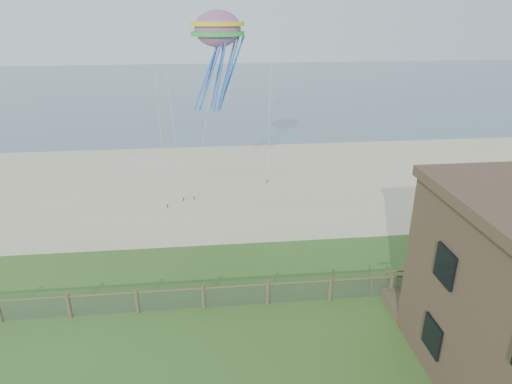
% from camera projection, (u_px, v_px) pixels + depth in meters
% --- Properties ---
extents(sand_beach, '(72.00, 20.00, 0.02)m').
position_uv_depth(sand_beach, '(241.00, 182.00, 36.24)').
color(sand_beach, '#C2B68C').
rests_on(sand_beach, ground).
extents(ocean, '(160.00, 68.00, 0.02)m').
position_uv_depth(ocean, '(221.00, 88.00, 76.66)').
color(ocean, slate).
rests_on(ocean, ground).
extents(chainlink_fence, '(36.20, 0.20, 1.25)m').
position_uv_depth(chainlink_fence, '(268.00, 294.00, 21.33)').
color(chainlink_fence, brown).
rests_on(chainlink_fence, ground).
extents(picnic_table, '(1.90, 1.65, 0.67)m').
position_uv_depth(picnic_table, '(428.00, 301.00, 21.23)').
color(picnic_table, brown).
rests_on(picnic_table, ground).
extents(octopus_kite, '(3.19, 2.33, 6.33)m').
position_uv_depth(octopus_kite, '(219.00, 58.00, 26.59)').
color(octopus_kite, '#FF3128').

